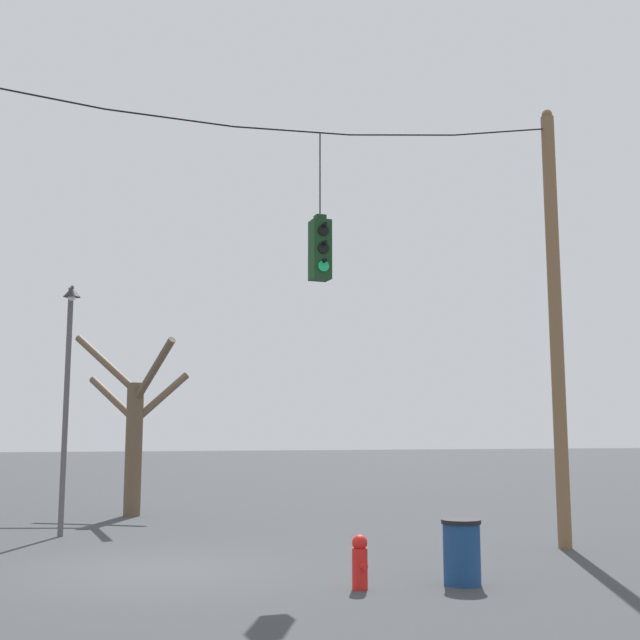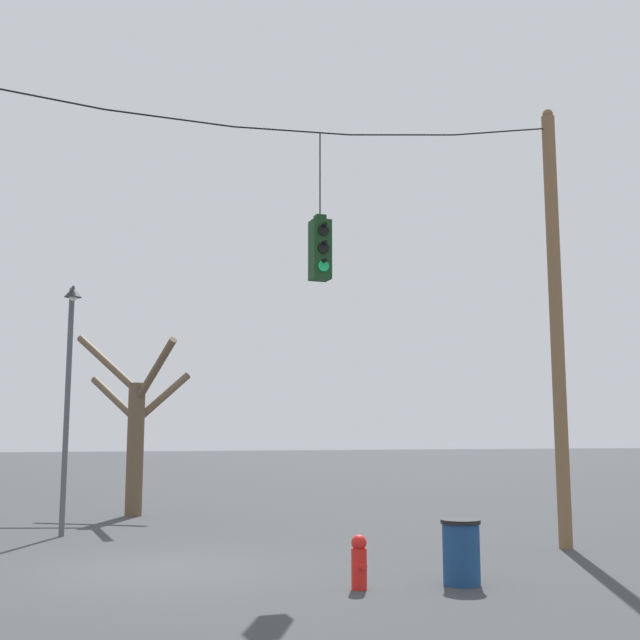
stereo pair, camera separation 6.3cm
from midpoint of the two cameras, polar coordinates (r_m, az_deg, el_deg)
The scene contains 8 objects.
ground_plane at distance 13.77m, azimuth -11.43°, elevation -17.02°, with size 200.00×200.00×0.00m, color #383A3D.
utility_pole_right at distance 16.65m, azimuth 16.57°, elevation -0.06°, with size 0.26×0.26×8.84m.
span_wire at distance 14.56m, azimuth -10.39°, elevation 15.00°, with size 15.51×0.03×0.91m.
traffic_light_near_left_pole at distance 14.47m, azimuth 0.13°, elevation 5.09°, with size 0.34×0.58×2.74m.
street_lamp at distance 18.44m, azimuth -17.33°, elevation -3.53°, with size 0.37×0.65×5.42m.
bare_tree at distance 22.78m, azimuth -13.02°, elevation -7.25°, with size 3.10×3.83×5.08m.
fire_hydrant at distance 11.82m, azimuth 2.96°, elevation -16.78°, with size 0.22×0.30×0.75m.
trash_bin at distance 12.32m, azimuth 10.16°, elevation -15.92°, with size 0.58×0.58×0.93m.
Camera 2 is at (-2.08, -13.45, 2.14)m, focal length 45.00 mm.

